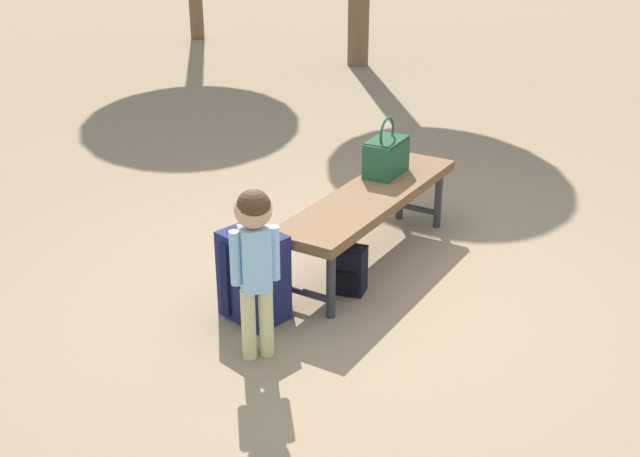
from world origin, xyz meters
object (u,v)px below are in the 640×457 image
at_px(backpack_large, 254,270).
at_px(backpack_small, 349,266).
at_px(handbag, 386,155).
at_px(park_bench, 371,202).
at_px(child_standing, 255,249).

height_order(backpack_large, backpack_small, backpack_large).
height_order(handbag, backpack_small, handbag).
distance_m(park_bench, child_standing, 1.22).
relative_size(park_bench, handbag, 4.47).
height_order(park_bench, backpack_small, park_bench).
bearing_deg(handbag, backpack_small, 1.64).
relative_size(child_standing, backpack_small, 2.78).
height_order(child_standing, backpack_large, child_standing).
distance_m(park_bench, backpack_large, 0.93).
relative_size(park_bench, backpack_small, 5.24).
bearing_deg(handbag, park_bench, 2.33).
bearing_deg(backpack_small, backpack_large, -40.43).
distance_m(handbag, backpack_small, 0.86).
bearing_deg(park_bench, handbag, -177.67).
relative_size(child_standing, backpack_large, 1.58).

